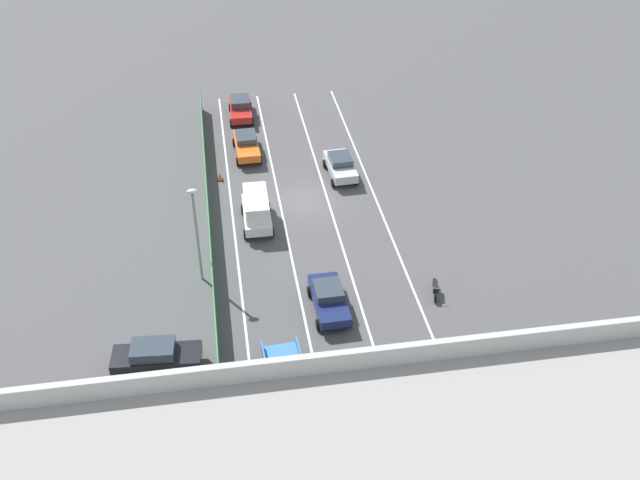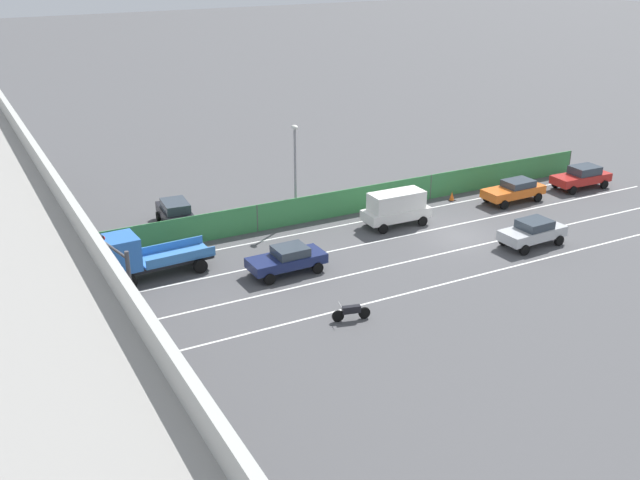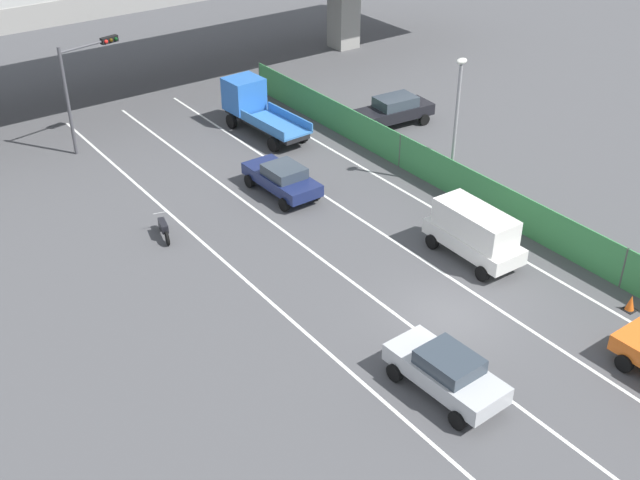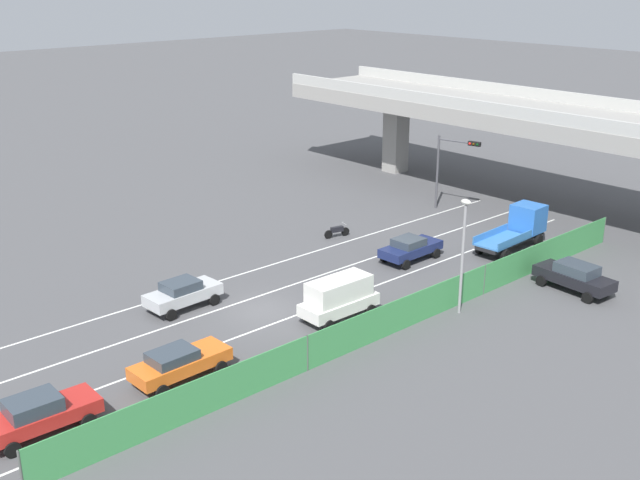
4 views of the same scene
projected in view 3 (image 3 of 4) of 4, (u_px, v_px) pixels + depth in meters
ground_plane at (450, 314)px, 30.19m from camera, size 300.00×300.00×0.00m
lane_line_left_edge at (278, 308)px, 30.48m from camera, size 0.14×44.19×0.01m
lane_line_mid_left at (349, 279)px, 32.18m from camera, size 0.14×44.19×0.01m
lane_line_mid_right at (412, 253)px, 33.88m from camera, size 0.14×44.19×0.01m
lane_line_right_edge at (470, 229)px, 35.57m from camera, size 0.14×44.19×0.01m
green_fence at (497, 202)px, 35.91m from camera, size 0.10×40.29×1.79m
car_sedan_navy at (282, 178)px, 38.03m from camera, size 2.07×4.40×1.53m
car_sedan_silver at (446, 371)px, 26.03m from camera, size 2.13×4.29×1.60m
car_van_white at (474, 231)px, 32.96m from camera, size 2.05×4.42×2.26m
flatbed_truck_blue at (254, 105)px, 44.52m from camera, size 2.43×6.02×2.68m
motorcycle at (163, 228)px, 34.77m from camera, size 0.71×1.92×0.93m
parked_sedan_dark at (394, 110)px, 45.10m from camera, size 4.74×2.25×1.69m
traffic_light at (84, 74)px, 40.95m from camera, size 3.45×0.92×5.77m
street_lamp at (457, 110)px, 37.20m from camera, size 0.60×0.36×6.41m
traffic_cone at (631, 303)px, 30.25m from camera, size 0.47×0.47×0.66m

